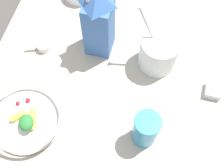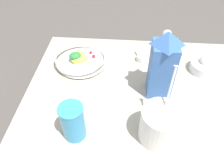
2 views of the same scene
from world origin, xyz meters
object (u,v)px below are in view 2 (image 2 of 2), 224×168
Objects in this scene: milk_carton at (162,65)px; garlic_bowl at (204,66)px; fruit_bowl at (81,58)px; yogurt_tub at (160,124)px; drinking_cup at (73,121)px.

garlic_bowl is (-0.22, -0.15, -0.12)m from milk_carton.
garlic_bowl is (-0.57, 0.00, -0.00)m from fruit_bowl.
yogurt_tub is 1.75× the size of drinking_cup.
garlic_bowl is (-0.52, -0.38, -0.05)m from drinking_cup.
fruit_bowl is 0.40m from milk_carton.
drinking_cup is (-0.05, 0.39, 0.04)m from fruit_bowl.
yogurt_tub is (0.01, 0.22, -0.07)m from milk_carton.
fruit_bowl is 0.57m from garlic_bowl.
fruit_bowl is 1.98× the size of garlic_bowl.
drinking_cup is at bearing 37.52° from milk_carton.
yogurt_tub is 2.03× the size of garlic_bowl.
milk_carton reaches higher than drinking_cup.
yogurt_tub is at bearing -177.27° from drinking_cup.
yogurt_tub is at bearing 86.37° from milk_carton.
milk_carton is at bearing -142.48° from drinking_cup.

